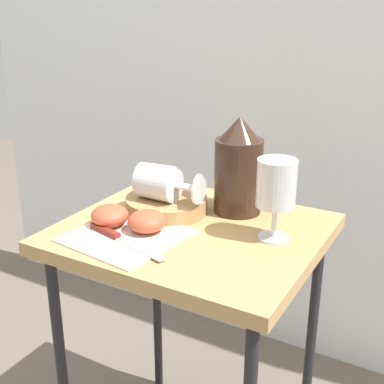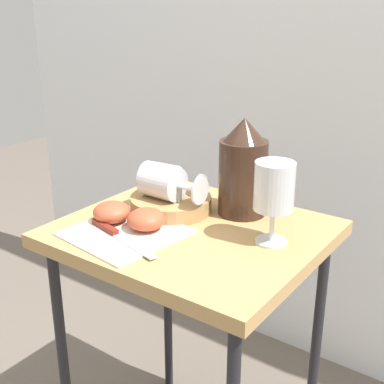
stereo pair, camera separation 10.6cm
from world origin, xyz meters
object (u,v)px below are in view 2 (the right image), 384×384
at_px(wine_glass_tipped_far, 165,182).
at_px(apple_half_left, 112,212).
at_px(pitcher, 243,176).
at_px(wine_glass_upright, 274,191).
at_px(table, 192,256).
at_px(apple_half_right, 146,219).
at_px(wine_glass_tipped_near, 162,181).
at_px(basket_tray, 171,204).
at_px(knife, 113,232).

bearing_deg(wine_glass_tipped_far, apple_half_left, -117.38).
xyz_separation_m(pitcher, wine_glass_upright, (0.12, -0.10, 0.02)).
relative_size(wine_glass_upright, apple_half_left, 2.09).
xyz_separation_m(table, apple_half_left, (-0.15, -0.08, 0.10)).
bearing_deg(table, apple_half_right, -134.23).
bearing_deg(wine_glass_tipped_far, wine_glass_tipped_near, 156.29).
xyz_separation_m(basket_tray, pitcher, (0.14, 0.08, 0.07)).
height_order(wine_glass_tipped_far, apple_half_left, wine_glass_tipped_far).
bearing_deg(wine_glass_tipped_near, basket_tray, 44.79).
bearing_deg(table, pitcher, 70.30).
bearing_deg(wine_glass_tipped_near, wine_glass_tipped_far, -23.71).
bearing_deg(pitcher, wine_glass_tipped_far, -144.52).
bearing_deg(table, wine_glass_tipped_near, 162.26).
height_order(table, wine_glass_tipped_far, wine_glass_tipped_far).
distance_m(wine_glass_upright, wine_glass_tipped_near, 0.28).
xyz_separation_m(wine_glass_tipped_near, knife, (0.00, -0.16, -0.07)).
relative_size(wine_glass_tipped_far, apple_half_left, 1.83).
xyz_separation_m(wine_glass_upright, wine_glass_tipped_near, (-0.28, 0.00, -0.04)).
bearing_deg(apple_half_right, apple_half_left, -170.95).
xyz_separation_m(wine_glass_tipped_near, apple_half_right, (0.04, -0.10, -0.05)).
relative_size(wine_glass_upright, wine_glass_tipped_near, 1.11).
bearing_deg(knife, pitcher, 59.80).
bearing_deg(apple_half_right, wine_glass_upright, 23.40).
distance_m(apple_half_right, knife, 0.07).
bearing_deg(pitcher, table, -109.70).
bearing_deg(wine_glass_tipped_far, table, -16.99).
bearing_deg(pitcher, wine_glass_tipped_near, -147.92).
xyz_separation_m(table, wine_glass_upright, (0.17, 0.03, 0.18)).
height_order(wine_glass_tipped_far, knife, wine_glass_tipped_far).
bearing_deg(wine_glass_upright, apple_half_right, -156.60).
bearing_deg(knife, apple_half_left, 136.19).
xyz_separation_m(table, wine_glass_tipped_far, (-0.09, 0.03, 0.14)).
distance_m(wine_glass_tipped_far, knife, 0.17).
bearing_deg(wine_glass_upright, wine_glass_tipped_near, 179.88).
distance_m(wine_glass_upright, apple_half_left, 0.35).
height_order(table, wine_glass_tipped_near, wine_glass_tipped_near).
bearing_deg(basket_tray, knife, -93.62).
distance_m(pitcher, wine_glass_tipped_far, 0.17).
relative_size(table, wine_glass_tipped_near, 4.42).
relative_size(apple_half_left, apple_half_right, 1.00).
height_order(basket_tray, wine_glass_tipped_far, wine_glass_tipped_far).
relative_size(table, wine_glass_upright, 3.98).
relative_size(table, basket_tray, 3.59).
xyz_separation_m(apple_half_right, knife, (-0.04, -0.06, -0.02)).
distance_m(wine_glass_tipped_far, apple_half_left, 0.13).
xyz_separation_m(pitcher, apple_half_left, (-0.20, -0.21, -0.06)).
distance_m(pitcher, wine_glass_tipped_near, 0.18).
distance_m(pitcher, wine_glass_upright, 0.16).
xyz_separation_m(wine_glass_upright, wine_glass_tipped_far, (-0.26, -0.00, -0.04)).
bearing_deg(wine_glass_tipped_near, pitcher, 32.08).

